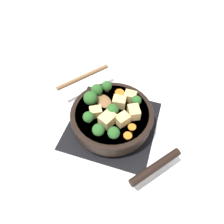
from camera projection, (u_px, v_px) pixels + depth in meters
name	position (u px, v px, depth m)	size (l,w,h in m)	color
ground_plane	(112.00, 125.00, 0.80)	(2.40, 2.40, 0.00)	white
front_burner_grate	(112.00, 123.00, 0.79)	(0.31, 0.31, 0.03)	black
skillet_pan	(112.00, 117.00, 0.75)	(0.39, 0.36, 0.05)	black
wooden_spoon	(92.00, 87.00, 0.79)	(0.23, 0.22, 0.02)	brown
tofu_cube_center_large	(134.00, 112.00, 0.71)	(0.05, 0.04, 0.04)	#DBB770
tofu_cube_near_handle	(119.00, 102.00, 0.74)	(0.04, 0.03, 0.03)	#DBB770
tofu_cube_east_chunk	(106.00, 119.00, 0.69)	(0.05, 0.04, 0.04)	#DBB770
tofu_cube_west_chunk	(122.00, 119.00, 0.70)	(0.04, 0.03, 0.03)	#DBB770
tofu_cube_back_piece	(130.00, 96.00, 0.76)	(0.04, 0.03, 0.03)	#DBB770
tofu_cube_front_piece	(96.00, 112.00, 0.72)	(0.04, 0.03, 0.03)	#DBB770
broccoli_floret_near_spoon	(114.00, 133.00, 0.66)	(0.04, 0.04, 0.05)	#709956
broccoli_floret_center_top	(107.00, 86.00, 0.77)	(0.04, 0.04, 0.04)	#709956
broccoli_floret_east_rim	(90.00, 98.00, 0.73)	(0.05, 0.05, 0.05)	#709956
broccoli_floret_west_rim	(112.00, 110.00, 0.71)	(0.04, 0.04, 0.05)	#709956
broccoli_floret_north_edge	(136.00, 101.00, 0.73)	(0.03, 0.03, 0.04)	#709956
broccoli_floret_south_cluster	(88.00, 117.00, 0.69)	(0.04, 0.04, 0.04)	#709956
broccoli_floret_mid_floret	(98.00, 130.00, 0.66)	(0.04, 0.04, 0.05)	#709956
broccoli_floret_small_inner	(97.00, 90.00, 0.76)	(0.04, 0.04, 0.05)	#709956
carrot_slice_orange_thin	(119.00, 92.00, 0.79)	(0.03, 0.03, 0.01)	orange
carrot_slice_near_center	(132.00, 127.00, 0.70)	(0.03, 0.03, 0.01)	orange
carrot_slice_edge_slice	(128.00, 136.00, 0.68)	(0.03, 0.03, 0.01)	orange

